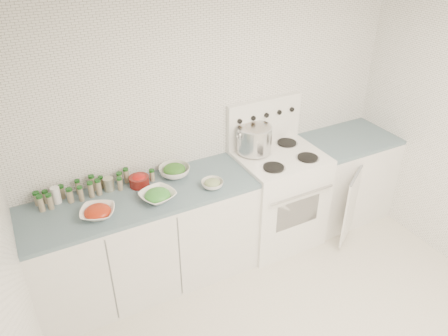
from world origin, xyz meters
TOP-DOWN VIEW (x-y plane):
  - room_walls at (0.00, 0.00)m, footprint 3.54×3.04m
  - counter_left at (-0.82, 1.19)m, footprint 1.85×0.62m
  - stove at (0.48, 1.19)m, footprint 0.76×0.70m
  - counter_right at (1.30, 1.19)m, footprint 0.89×0.85m
  - stock_pot at (0.30, 1.34)m, footprint 0.33×0.31m
  - bowl_tomato at (-1.18, 1.09)m, footprint 0.33×0.33m
  - bowl_snowpea at (-0.72, 1.08)m, footprint 0.33×0.33m
  - bowl_broccoli at (-0.47, 1.35)m, footprint 0.33×0.33m
  - bowl_zucchini at (-0.27, 1.04)m, footprint 0.21×0.21m
  - bowl_pepper at (-0.78, 1.34)m, footprint 0.16×0.16m
  - salt_canister at (-1.41, 1.41)m, footprint 0.09×0.09m
  - tin_can at (-1.02, 1.39)m, footprint 0.09×0.09m
  - spice_cluster at (-1.20, 1.40)m, footprint 0.93×0.15m

SIDE VIEW (x-z plane):
  - counter_right at x=1.30m, z-range 0.00..0.90m
  - counter_left at x=-0.82m, z-range 0.00..0.90m
  - stove at x=0.48m, z-range -0.18..1.18m
  - bowl_zucchini at x=-0.27m, z-range 0.90..0.97m
  - bowl_tomato at x=-1.18m, z-range 0.89..0.98m
  - bowl_snowpea at x=-0.72m, z-range 0.89..0.98m
  - bowl_broccoli at x=-0.47m, z-range 0.90..1.00m
  - bowl_pepper at x=-0.78m, z-range 0.90..1.00m
  - tin_can at x=-1.02m, z-range 0.90..1.01m
  - spice_cluster at x=-1.20m, z-range 0.89..1.03m
  - salt_canister at x=-1.41m, z-range 0.90..1.03m
  - stock_pot at x=0.30m, z-range 0.96..1.20m
  - room_walls at x=0.00m, z-range 0.30..2.82m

